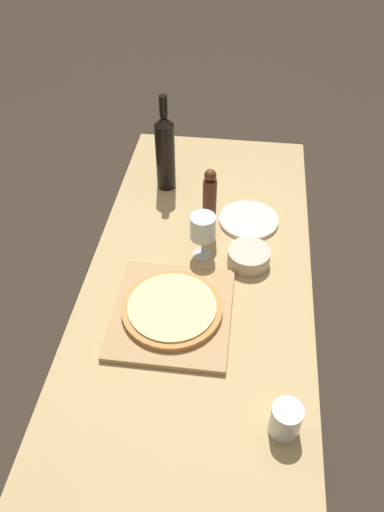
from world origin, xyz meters
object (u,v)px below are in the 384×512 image
pizza (172,308)px  small_bowl (249,257)px  wine_glass (204,228)px  pepper_mill (209,203)px  wine_bottle (165,151)px

pizza → small_bowl: (0.21, 0.24, -0.00)m
wine_glass → small_bowl: size_ratio=1.18×
pepper_mill → wine_glass: size_ratio=1.58×
pizza → small_bowl: 0.32m
pizza → pepper_mill: bearing=80.0°
wine_bottle → pepper_mill: size_ratio=1.45×
small_bowl → wine_glass: bearing=172.9°
wine_glass → pizza: bearing=-103.2°
wine_bottle → wine_glass: wine_bottle is taller
wine_glass → small_bowl: (0.15, -0.02, -0.09)m
small_bowl → pizza: bearing=-130.6°
pizza → wine_glass: 0.28m
pizza → wine_bottle: wine_bottle is taller
wine_bottle → wine_glass: size_ratio=2.29×
pepper_mill → small_bowl: size_ratio=1.86×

